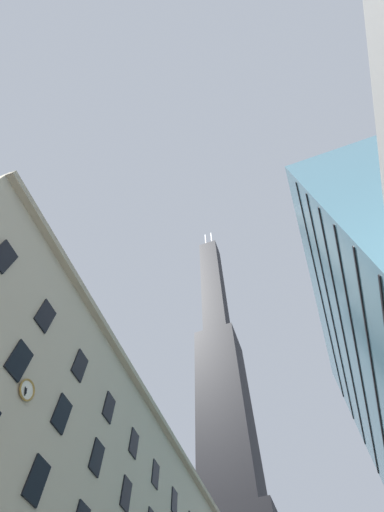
# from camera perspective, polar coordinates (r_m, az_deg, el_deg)

# --- Properties ---
(dark_skyscraper) EXTENTS (24.09, 24.09, 233.92)m
(dark_skyscraper) POSITION_cam_1_polar(r_m,az_deg,el_deg) (128.38, 6.03, -28.84)
(dark_skyscraper) COLOR black
(dark_skyscraper) RESTS_ON ground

